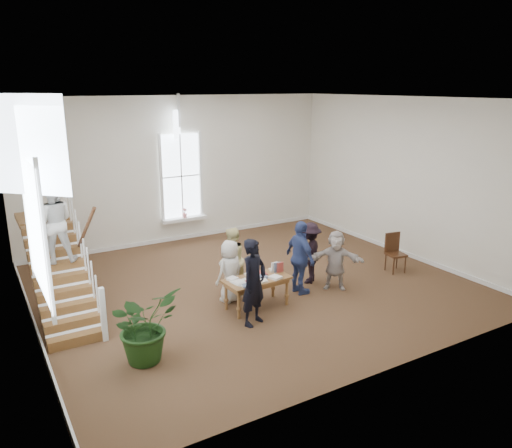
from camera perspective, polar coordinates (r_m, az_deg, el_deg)
ground at (r=12.48m, az=-0.39°, el=-6.99°), size 10.00×10.00×0.00m
room_shell at (r=16.09m, az=-8.24°, el=-0.39°), size 10.49×10.00×10.00m
staircase at (r=11.28m, az=-21.93°, el=-1.91°), size 1.10×4.10×2.92m
library_table at (r=11.06m, az=0.00°, el=-6.62°), size 1.51×0.82×0.75m
police_officer at (r=10.23m, az=-0.24°, el=-6.67°), size 0.79×0.67×1.84m
elderly_woman at (r=11.36m, az=-2.98°, el=-5.41°), size 0.80×0.63×1.45m
person_yellow at (r=11.89m, az=-2.82°, el=-4.12°), size 0.95×0.87×1.57m
woman_cluster_a at (r=11.76m, az=5.09°, el=-3.87°), size 0.44×1.04×1.77m
woman_cluster_b at (r=12.47m, az=6.14°, el=-3.29°), size 1.14×1.07×1.54m
woman_cluster_c at (r=12.19m, az=9.08°, el=-4.10°), size 1.32×1.17×1.45m
floor_plant at (r=9.25m, az=-12.66°, el=-11.21°), size 1.53×1.43×1.37m
side_chair at (r=13.72m, az=15.52°, el=-2.87°), size 0.52×0.52×1.03m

